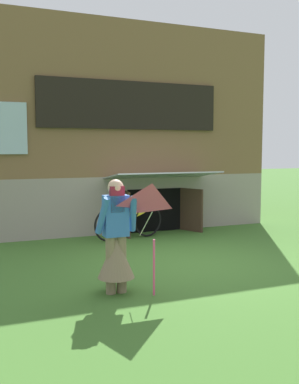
# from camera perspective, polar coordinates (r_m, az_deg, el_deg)

# --- Properties ---
(ground_plane) EXTENTS (60.00, 60.00, 0.00)m
(ground_plane) POSITION_cam_1_polar(r_m,az_deg,el_deg) (8.17, 4.98, -8.85)
(ground_plane) COLOR #3D6B28
(log_house) EXTENTS (7.53, 5.63, 5.01)m
(log_house) POSITION_cam_1_polar(r_m,az_deg,el_deg) (12.82, -5.91, 7.65)
(log_house) COLOR gray
(log_house) RESTS_ON ground_plane
(person) EXTENTS (0.61, 0.52, 1.61)m
(person) POSITION_cam_1_polar(r_m,az_deg,el_deg) (6.31, -4.27, -6.84)
(person) COLOR #7F6B51
(person) RESTS_ON ground_plane
(kite) EXTENTS (0.72, 0.74, 1.49)m
(kite) POSITION_cam_1_polar(r_m,az_deg,el_deg) (5.89, 0.35, -2.20)
(kite) COLOR #E54C7F
(kite) RESTS_ON ground_plane
(bicycle_yellow) EXTENTS (1.73, 0.41, 0.80)m
(bicycle_yellow) POSITION_cam_1_polar(r_m,az_deg,el_deg) (10.07, -2.61, -3.83)
(bicycle_yellow) COLOR black
(bicycle_yellow) RESTS_ON ground_plane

